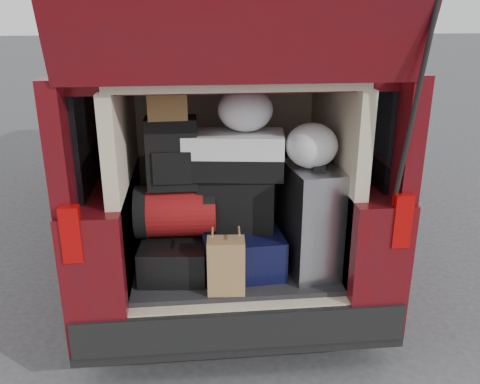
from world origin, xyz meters
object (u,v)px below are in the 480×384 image
object	(u,v)px
black_hardshell	(176,252)
silver_roller	(311,219)
navy_hardshell	(240,246)
kraft_bag	(226,266)
backpack	(172,153)
red_duffel	(176,211)
black_soft_case	(237,201)
twotone_duffel	(234,154)

from	to	relation	value
black_hardshell	silver_roller	distance (m)	0.86
navy_hardshell	kraft_bag	xyz separation A→B (m)	(-0.11, -0.32, 0.04)
kraft_bag	backpack	size ratio (longest dim) A/B	0.77
red_duffel	navy_hardshell	bearing A→B (deg)	-1.35
black_soft_case	backpack	bearing A→B (deg)	-167.26
silver_roller	twotone_duffel	size ratio (longest dim) A/B	1.13
silver_roller	kraft_bag	size ratio (longest dim) A/B	2.04
navy_hardshell	red_duffel	bearing A→B (deg)	173.40
kraft_bag	twotone_duffel	xyz separation A→B (m)	(0.08, 0.35, 0.56)
red_duffel	black_soft_case	bearing A→B (deg)	3.10
black_hardshell	twotone_duffel	bearing A→B (deg)	12.38
red_duffel	black_soft_case	world-z (taller)	black_soft_case
red_duffel	twotone_duffel	bearing A→B (deg)	2.86
silver_roller	black_soft_case	bearing A→B (deg)	156.11
silver_roller	black_soft_case	distance (m)	0.47
black_hardshell	navy_hardshell	world-z (taller)	navy_hardshell
silver_roller	black_soft_case	xyz separation A→B (m)	(-0.44, 0.13, 0.09)
kraft_bag	silver_roller	bearing A→B (deg)	26.55
navy_hardshell	backpack	xyz separation A→B (m)	(-0.40, 0.01, 0.61)
navy_hardshell	silver_roller	size ratio (longest dim) A/B	0.88
black_hardshell	black_soft_case	world-z (taller)	black_soft_case
navy_hardshell	black_hardshell	bearing A→B (deg)	178.60
black_hardshell	backpack	size ratio (longest dim) A/B	1.28
backpack	twotone_duffel	world-z (taller)	backpack
red_duffel	twotone_duffel	size ratio (longest dim) A/B	0.82
silver_roller	twotone_duffel	distance (m)	0.61
black_hardshell	navy_hardshell	bearing A→B (deg)	7.85
kraft_bag	black_soft_case	size ratio (longest dim) A/B	0.71
kraft_bag	twotone_duffel	bearing A→B (deg)	81.62
kraft_bag	navy_hardshell	bearing A→B (deg)	75.26
kraft_bag	backpack	world-z (taller)	backpack
black_hardshell	silver_roller	size ratio (longest dim) A/B	0.81
red_duffel	backpack	size ratio (longest dim) A/B	1.14
kraft_bag	black_soft_case	distance (m)	0.45
red_duffel	backpack	world-z (taller)	backpack
black_hardshell	kraft_bag	world-z (taller)	kraft_bag
red_duffel	backpack	xyz separation A→B (m)	(-0.01, -0.01, 0.37)
black_soft_case	backpack	distance (m)	0.50
red_duffel	black_hardshell	bearing A→B (deg)	-103.23
black_hardshell	twotone_duffel	size ratio (longest dim) A/B	0.92
navy_hardshell	silver_roller	world-z (taller)	silver_roller
silver_roller	red_duffel	distance (m)	0.83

